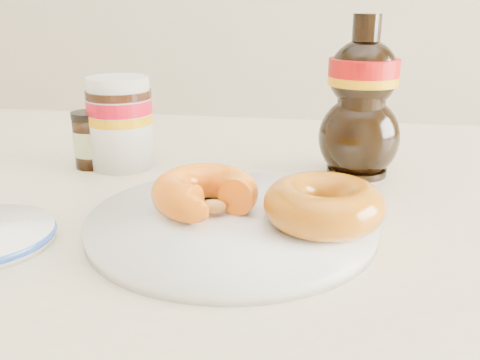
% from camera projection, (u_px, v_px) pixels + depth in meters
% --- Properties ---
extents(dining_table, '(1.40, 0.90, 0.75)m').
position_uv_depth(dining_table, '(213.00, 267.00, 0.63)').
color(dining_table, beige).
rests_on(dining_table, ground).
extents(plate, '(0.29, 0.29, 0.01)m').
position_uv_depth(plate, '(231.00, 222.00, 0.53)').
color(plate, white).
rests_on(plate, dining_table).
extents(donut_bitten, '(0.13, 0.13, 0.04)m').
position_uv_depth(donut_bitten, '(205.00, 192.00, 0.54)').
color(donut_bitten, orange).
rests_on(donut_bitten, plate).
extents(donut_whole, '(0.12, 0.12, 0.04)m').
position_uv_depth(donut_whole, '(324.00, 204.00, 0.50)').
color(donut_whole, '#AA620B').
rests_on(donut_whole, plate).
extents(nutella_jar, '(0.09, 0.09, 0.12)m').
position_uv_depth(nutella_jar, '(120.00, 119.00, 0.71)').
color(nutella_jar, white).
rests_on(nutella_jar, dining_table).
extents(syrup_bottle, '(0.11, 0.09, 0.20)m').
position_uv_depth(syrup_bottle, '(362.00, 97.00, 0.67)').
color(syrup_bottle, black).
rests_on(syrup_bottle, dining_table).
extents(dark_jar, '(0.05, 0.05, 0.08)m').
position_uv_depth(dark_jar, '(91.00, 140.00, 0.72)').
color(dark_jar, black).
rests_on(dark_jar, dining_table).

